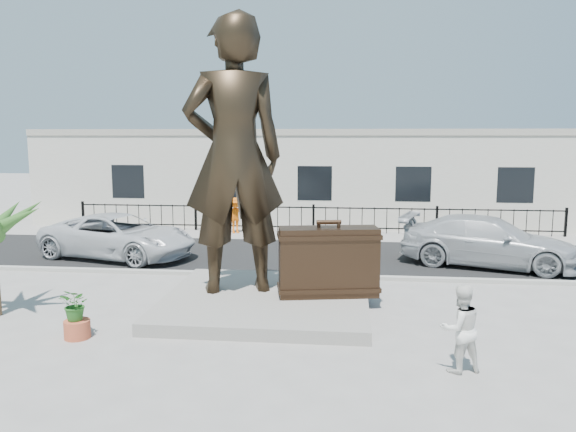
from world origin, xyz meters
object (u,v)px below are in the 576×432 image
object	(u,v)px
statue	(234,156)
tourist	(460,328)
suitcase	(328,262)
car_white	(119,236)

from	to	relation	value
statue	tourist	world-z (taller)	statue
statue	suitcase	world-z (taller)	statue
car_white	statue	bearing A→B (deg)	-117.21
suitcase	car_white	bearing A→B (deg)	136.37
statue	tourist	xyz separation A→B (m)	(5.07, -4.02, -3.03)
statue	tourist	distance (m)	7.15
statue	tourist	size ratio (longest dim) A/B	4.29
suitcase	car_white	xyz separation A→B (m)	(-7.75, 5.07, -0.39)
tourist	suitcase	bearing A→B (deg)	-74.08
suitcase	tourist	world-z (taller)	suitcase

